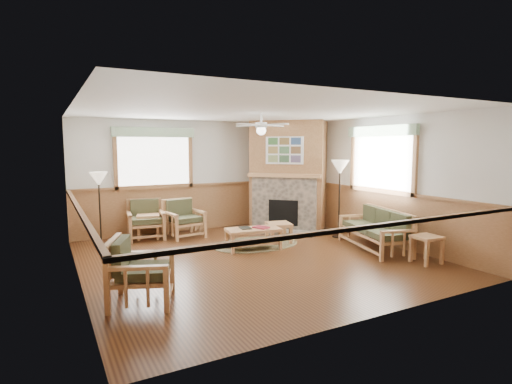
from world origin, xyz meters
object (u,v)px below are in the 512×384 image
armchair_back_right (184,219)px  end_table_sofa (426,249)px  end_table_chairs (149,226)px  armchair_back_left (146,219)px  coffee_table (253,239)px  floor_lamp_right (339,199)px  sofa (374,229)px  floor_lamp_left (100,209)px  armchair_left (142,271)px  footstool (279,233)px

armchair_back_right → end_table_sofa: armchair_back_right is taller
end_table_chairs → armchair_back_right: bearing=-18.0°
armchair_back_left → coffee_table: size_ratio=0.81×
armchair_back_right → floor_lamp_right: 3.58m
floor_lamp_right → sofa: bearing=-93.0°
end_table_chairs → floor_lamp_right: 4.38m
end_table_chairs → floor_lamp_left: (-1.05, -0.27, 0.51)m
armchair_back_right → armchair_left: bearing=-124.0°
armchair_left → sofa: bearing=-60.6°
footstool → end_table_chairs: bearing=144.3°
end_table_sofa → floor_lamp_right: size_ratio=0.28×
floor_lamp_right → coffee_table: bearing=-179.0°
coffee_table → end_table_chairs: size_ratio=1.96×
armchair_back_right → end_table_sofa: 5.13m
coffee_table → footstool: 0.79m
sofa → armchair_left: 4.82m
coffee_table → floor_lamp_left: (-2.69, 1.71, 0.57)m
armchair_back_left → end_table_chairs: 0.17m
sofa → armchair_back_left: armchair_back_left is taller
end_table_sofa → armchair_back_right: bearing=128.1°
armchair_back_left → floor_lamp_right: size_ratio=0.49×
end_table_chairs → floor_lamp_right: bearing=-26.5°
footstool → floor_lamp_left: floor_lamp_left is taller
armchair_back_right → end_table_chairs: armchair_back_right is taller
armchair_back_left → floor_lamp_right: 4.41m
sofa → floor_lamp_right: 1.27m
armchair_left → floor_lamp_right: (4.84, 1.81, 0.45)m
armchair_back_right → floor_lamp_right: size_ratio=0.48×
coffee_table → floor_lamp_right: bearing=9.6°
armchair_left → end_table_sofa: armchair_left is taller
armchair_back_left → floor_lamp_right: floor_lamp_right is taller
armchair_back_left → end_table_sofa: bearing=-39.8°
sofa → end_table_sofa: (0.11, -1.17, -0.16)m
floor_lamp_right → armchair_back_right: bearing=151.6°
sofa → footstool: 1.99m
end_table_chairs → floor_lamp_right: (3.88, -1.94, 0.62)m
coffee_table → end_table_chairs: end_table_chairs is taller
armchair_back_right → footstool: 2.22m
coffee_table → floor_lamp_right: size_ratio=0.60×
end_table_sofa → floor_lamp_left: size_ratio=0.32×
end_table_chairs → floor_lamp_left: 1.19m
end_table_chairs → footstool: 2.96m
sofa → floor_lamp_left: bearing=-105.6°
end_table_sofa → footstool: (-1.53, 2.56, -0.03)m
sofa → armchair_back_right: 4.19m
coffee_table → armchair_back_right: bearing=125.8°
armchair_left → end_table_sofa: bearing=-74.4°
armchair_back_left → armchair_left: armchair_left is taller
armchair_left → coffee_table: 3.16m
floor_lamp_left → armchair_back_left: bearing=15.2°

